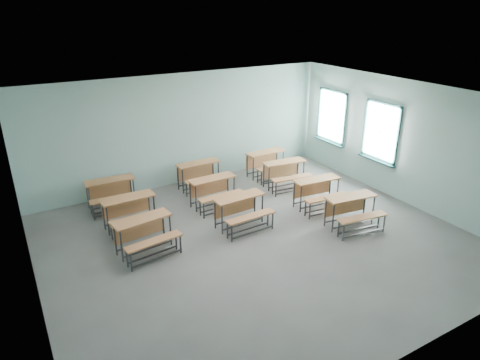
% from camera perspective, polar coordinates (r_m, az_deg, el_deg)
% --- Properties ---
extents(room, '(9.04, 8.04, 3.24)m').
position_cam_1_polar(room, '(9.09, 2.80, 0.85)').
color(room, slate).
rests_on(room, ground).
extents(desk_unit_r0c2, '(1.33, 0.98, 0.77)m').
position_cam_1_polar(desk_unit_r0c2, '(10.39, 14.81, -3.56)').
color(desk_unit_r0c2, '#AC6B3E').
rests_on(desk_unit_r0c2, ground).
extents(desk_unit_r1c0, '(1.32, 0.97, 0.77)m').
position_cam_1_polar(desk_unit_r1c0, '(9.28, -12.53, -6.64)').
color(desk_unit_r1c0, '#AC6B3E').
rests_on(desk_unit_r1c0, ground).
extents(desk_unit_r1c1, '(1.26, 0.87, 0.77)m').
position_cam_1_polar(desk_unit_r1c1, '(10.05, 0.22, -3.68)').
color(desk_unit_r1c1, '#AC6B3E').
rests_on(desk_unit_r1c1, ground).
extents(desk_unit_r1c2, '(1.30, 0.94, 0.77)m').
position_cam_1_polar(desk_unit_r1c2, '(11.19, 10.46, -1.21)').
color(desk_unit_r1c2, '#AC6B3E').
rests_on(desk_unit_r1c2, ground).
extents(desk_unit_r2c0, '(1.26, 0.88, 0.77)m').
position_cam_1_polar(desk_unit_r2c0, '(10.32, -14.41, -3.71)').
color(desk_unit_r2c0, '#AC6B3E').
rests_on(desk_unit_r2c0, ground).
extents(desk_unit_r2c1, '(1.25, 0.86, 0.77)m').
position_cam_1_polar(desk_unit_r2c1, '(11.09, -3.43, -1.09)').
color(desk_unit_r2c1, '#AC6B3E').
rests_on(desk_unit_r2c1, ground).
extents(desk_unit_r2c2, '(1.31, 0.96, 0.77)m').
position_cam_1_polar(desk_unit_r2c2, '(12.28, 6.13, 1.24)').
color(desk_unit_r2c2, '#AC6B3E').
rests_on(desk_unit_r2c2, ground).
extents(desk_unit_r3c0, '(1.26, 0.88, 0.77)m').
position_cam_1_polar(desk_unit_r3c0, '(11.45, -16.78, -1.27)').
color(desk_unit_r3c0, '#AC6B3E').
rests_on(desk_unit_r3c0, ground).
extents(desk_unit_r3c1, '(1.25, 0.85, 0.77)m').
position_cam_1_polar(desk_unit_r3c1, '(12.18, -5.34, 1.08)').
color(desk_unit_r3c1, '#AC6B3E').
rests_on(desk_unit_r3c1, ground).
extents(desk_unit_r3c2, '(1.27, 0.88, 0.77)m').
position_cam_1_polar(desk_unit_r3c2, '(13.05, 3.70, 2.63)').
color(desk_unit_r3c2, '#AC6B3E').
rests_on(desk_unit_r3c2, ground).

